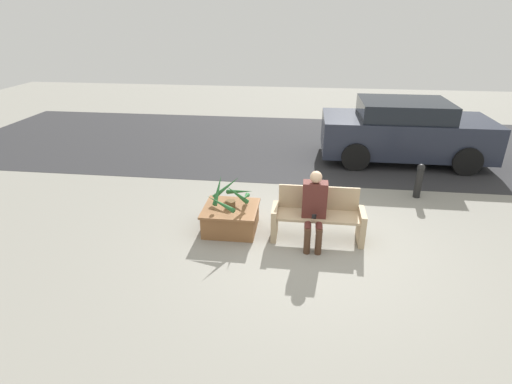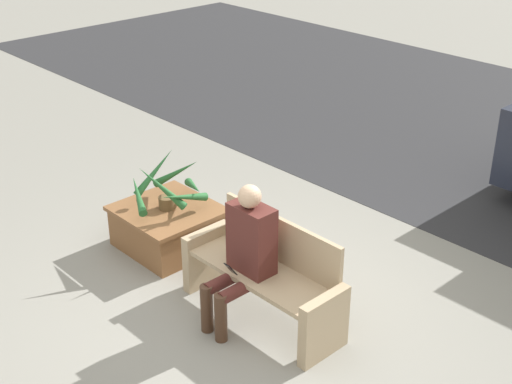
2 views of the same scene
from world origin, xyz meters
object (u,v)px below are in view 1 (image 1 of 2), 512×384
Objects in this scene: bench at (318,216)px; planter_box at (231,217)px; person_seated at (314,206)px; parked_car at (404,131)px; bollard_post at (419,180)px; potted_plant at (231,195)px.

planter_box is (-1.46, 0.09, -0.17)m from bench.
person_seated reaches higher than planter_box.
bollard_post is (-0.13, -2.29, -0.38)m from parked_car.
bench is 1.47m from planter_box.
bollard_post is at bearing 43.86° from person_seated.
potted_plant is at bearing -153.23° from bollard_post.
bench is at bearing 66.80° from person_seated.
bollard_post is (2.11, 2.03, -0.28)m from person_seated.
planter_box is 1.14× the size of potted_plant.
bench reaches higher than bollard_post.
potted_plant is 5.43m from parked_car.
bollard_post is at bearing 26.85° from planter_box.
parked_car reaches higher than bollard_post.
planter_box is 0.23× the size of parked_car.
parked_car reaches higher than potted_plant.
parked_car is (3.61, 4.05, 0.11)m from potted_plant.
potted_plant is 3.91m from bollard_post.
bench is 1.86× the size of potted_plant.
parked_car is at bearing 86.80° from bollard_post.
planter_box is at bearing 176.55° from bench.
bollard_post is (3.50, 1.77, 0.15)m from planter_box.
potted_plant is at bearing 168.85° from person_seated.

